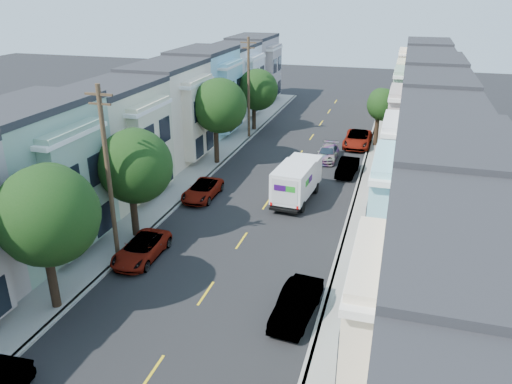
{
  "coord_description": "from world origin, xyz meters",
  "views": [
    {
      "loc": [
        8.65,
        -20.21,
        14.77
      ],
      "look_at": [
        0.11,
        8.82,
        2.2
      ],
      "focal_mm": 35.0,
      "sensor_mm": 36.0,
      "label": 1
    }
  ],
  "objects_px": {
    "parked_left_d": "(202,190)",
    "utility_pole_far": "(249,88)",
    "tree_b": "(46,216)",
    "tree_d": "(218,106)",
    "parked_left_c": "(141,249)",
    "tree_c": "(134,166)",
    "parked_right_b": "(297,304)",
    "parked_right_c": "(347,167)",
    "tree_e": "(257,90)",
    "fedex_truck": "(297,180)",
    "parked_right_d": "(358,139)",
    "utility_pole_near": "(108,175)",
    "lead_sedan": "(328,154)",
    "tree_far_r": "(382,105)"
  },
  "relations": [
    {
      "from": "lead_sedan",
      "to": "parked_right_c",
      "type": "relative_size",
      "value": 1.05
    },
    {
      "from": "tree_d",
      "to": "tree_e",
      "type": "relative_size",
      "value": 1.14
    },
    {
      "from": "tree_e",
      "to": "parked_left_d",
      "type": "height_order",
      "value": "tree_e"
    },
    {
      "from": "tree_e",
      "to": "parked_left_c",
      "type": "bearing_deg",
      "value": -87.19
    },
    {
      "from": "utility_pole_near",
      "to": "parked_left_c",
      "type": "xyz_separation_m",
      "value": [
        1.4,
        0.29,
        -4.52
      ]
    },
    {
      "from": "utility_pole_far",
      "to": "parked_left_d",
      "type": "bearing_deg",
      "value": -85.1
    },
    {
      "from": "tree_far_r",
      "to": "fedex_truck",
      "type": "bearing_deg",
      "value": -107.98
    },
    {
      "from": "parked_left_c",
      "to": "utility_pole_near",
      "type": "bearing_deg",
      "value": -168.85
    },
    {
      "from": "tree_c",
      "to": "fedex_truck",
      "type": "distance_m",
      "value": 12.28
    },
    {
      "from": "tree_e",
      "to": "parked_right_c",
      "type": "distance_m",
      "value": 16.24
    },
    {
      "from": "parked_right_b",
      "to": "parked_right_d",
      "type": "distance_m",
      "value": 28.62
    },
    {
      "from": "tree_e",
      "to": "utility_pole_far",
      "type": "relative_size",
      "value": 0.67
    },
    {
      "from": "parked_left_c",
      "to": "parked_left_d",
      "type": "xyz_separation_m",
      "value": [
        0.0,
        9.39,
        -0.01
      ]
    },
    {
      "from": "tree_d",
      "to": "parked_left_d",
      "type": "distance_m",
      "value": 8.99
    },
    {
      "from": "tree_d",
      "to": "tree_far_r",
      "type": "relative_size",
      "value": 1.33
    },
    {
      "from": "parked_right_c",
      "to": "tree_d",
      "type": "bearing_deg",
      "value": -173.75
    },
    {
      "from": "tree_c",
      "to": "utility_pole_near",
      "type": "distance_m",
      "value": 2.73
    },
    {
      "from": "tree_b",
      "to": "utility_pole_near",
      "type": "bearing_deg",
      "value": 89.98
    },
    {
      "from": "utility_pole_near",
      "to": "lead_sedan",
      "type": "distance_m",
      "value": 23.35
    },
    {
      "from": "tree_far_r",
      "to": "utility_pole_near",
      "type": "xyz_separation_m",
      "value": [
        -13.19,
        -26.62,
        1.02
      ]
    },
    {
      "from": "utility_pole_near",
      "to": "parked_left_d",
      "type": "bearing_deg",
      "value": 81.77
    },
    {
      "from": "tree_e",
      "to": "tree_far_r",
      "type": "xyz_separation_m",
      "value": [
        13.2,
        -2.25,
        -0.33
      ]
    },
    {
      "from": "parked_right_d",
      "to": "tree_b",
      "type": "bearing_deg",
      "value": -109.6
    },
    {
      "from": "utility_pole_far",
      "to": "lead_sedan",
      "type": "distance_m",
      "value": 11.24
    },
    {
      "from": "tree_far_r",
      "to": "lead_sedan",
      "type": "height_order",
      "value": "tree_far_r"
    },
    {
      "from": "tree_e",
      "to": "parked_left_c",
      "type": "distance_m",
      "value": 28.87
    },
    {
      "from": "utility_pole_far",
      "to": "fedex_truck",
      "type": "relative_size",
      "value": 1.67
    },
    {
      "from": "tree_b",
      "to": "parked_left_d",
      "type": "xyz_separation_m",
      "value": [
        1.4,
        14.91,
        -4.46
      ]
    },
    {
      "from": "tree_d",
      "to": "tree_e",
      "type": "height_order",
      "value": "tree_d"
    },
    {
      "from": "fedex_truck",
      "to": "lead_sedan",
      "type": "xyz_separation_m",
      "value": [
        0.81,
        9.78,
        -0.97
      ]
    },
    {
      "from": "parked_right_c",
      "to": "tree_e",
      "type": "bearing_deg",
      "value": 138.99
    },
    {
      "from": "parked_left_d",
      "to": "utility_pole_far",
      "type": "bearing_deg",
      "value": 94.73
    },
    {
      "from": "tree_b",
      "to": "parked_right_d",
      "type": "height_order",
      "value": "tree_b"
    },
    {
      "from": "parked_left_d",
      "to": "tree_b",
      "type": "bearing_deg",
      "value": -95.55
    },
    {
      "from": "tree_c",
      "to": "utility_pole_near",
      "type": "bearing_deg",
      "value": -89.96
    },
    {
      "from": "tree_e",
      "to": "parked_right_b",
      "type": "relative_size",
      "value": 1.55
    },
    {
      "from": "fedex_truck",
      "to": "parked_right_d",
      "type": "distance_m",
      "value": 15.09
    },
    {
      "from": "utility_pole_near",
      "to": "parked_left_c",
      "type": "relative_size",
      "value": 2.22
    },
    {
      "from": "parked_right_c",
      "to": "tree_b",
      "type": "bearing_deg",
      "value": -112.21
    },
    {
      "from": "tree_far_r",
      "to": "lead_sedan",
      "type": "xyz_separation_m",
      "value": [
        -4.18,
        -5.57,
        -3.51
      ]
    },
    {
      "from": "tree_d",
      "to": "utility_pole_far",
      "type": "relative_size",
      "value": 0.76
    },
    {
      "from": "tree_d",
      "to": "parked_left_c",
      "type": "bearing_deg",
      "value": -85.28
    },
    {
      "from": "utility_pole_near",
      "to": "parked_left_d",
      "type": "height_order",
      "value": "utility_pole_near"
    },
    {
      "from": "utility_pole_far",
      "to": "lead_sedan",
      "type": "xyz_separation_m",
      "value": [
        9.02,
        -4.95,
        -4.52
      ]
    },
    {
      "from": "parked_right_b",
      "to": "parked_right_d",
      "type": "relative_size",
      "value": 0.8
    },
    {
      "from": "tree_c",
      "to": "parked_right_b",
      "type": "relative_size",
      "value": 1.63
    },
    {
      "from": "tree_e",
      "to": "parked_right_c",
      "type": "relative_size",
      "value": 1.68
    },
    {
      "from": "parked_right_c",
      "to": "utility_pole_near",
      "type": "bearing_deg",
      "value": -118.46
    },
    {
      "from": "parked_left_c",
      "to": "parked_right_c",
      "type": "relative_size",
      "value": 1.13
    },
    {
      "from": "parked_right_c",
      "to": "fedex_truck",
      "type": "bearing_deg",
      "value": -110.99
    }
  ]
}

